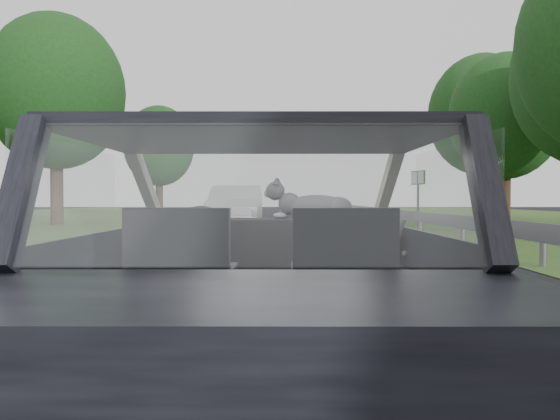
{
  "coord_description": "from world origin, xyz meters",
  "views": [
    {
      "loc": [
        0.1,
        -2.99,
        1.13
      ],
      "look_at": [
        0.09,
        0.51,
        1.06
      ],
      "focal_mm": 35.0,
      "sensor_mm": 36.0,
      "label": 1
    }
  ],
  "objects_px": {
    "subject_car": "(264,273)",
    "cat": "(316,205)",
    "other_car": "(236,208)",
    "highway_sign": "(418,200)"
  },
  "relations": [
    {
      "from": "subject_car",
      "to": "other_car",
      "type": "xyz_separation_m",
      "value": [
        -1.48,
        15.85,
        0.07
      ]
    },
    {
      "from": "subject_car",
      "to": "other_car",
      "type": "relative_size",
      "value": 0.83
    },
    {
      "from": "highway_sign",
      "to": "cat",
      "type": "bearing_deg",
      "value": -126.13
    },
    {
      "from": "cat",
      "to": "highway_sign",
      "type": "distance_m",
      "value": 17.72
    },
    {
      "from": "other_car",
      "to": "highway_sign",
      "type": "height_order",
      "value": "highway_sign"
    },
    {
      "from": "other_car",
      "to": "highway_sign",
      "type": "xyz_separation_m",
      "value": [
        6.75,
        1.79,
        0.3
      ]
    },
    {
      "from": "other_car",
      "to": "highway_sign",
      "type": "relative_size",
      "value": 2.21
    },
    {
      "from": "cat",
      "to": "highway_sign",
      "type": "height_order",
      "value": "highway_sign"
    },
    {
      "from": "subject_car",
      "to": "cat",
      "type": "xyz_separation_m",
      "value": [
        0.33,
        0.62,
        0.36
      ]
    },
    {
      "from": "subject_car",
      "to": "highway_sign",
      "type": "bearing_deg",
      "value": 73.38
    }
  ]
}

